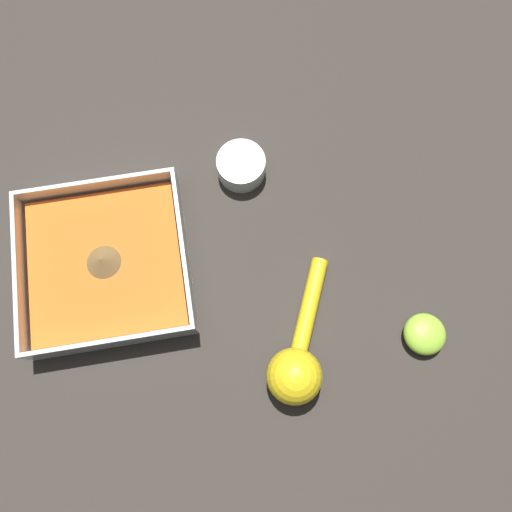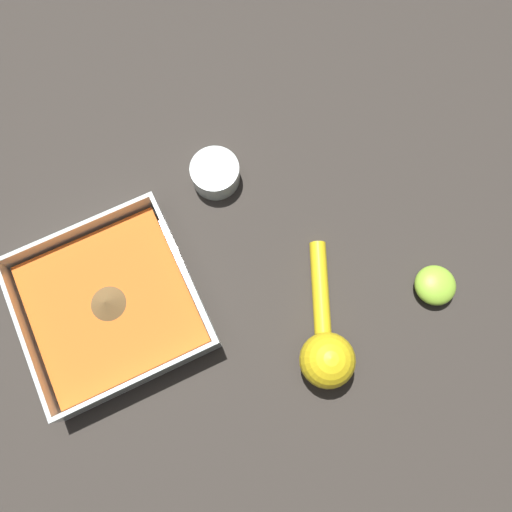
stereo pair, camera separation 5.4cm
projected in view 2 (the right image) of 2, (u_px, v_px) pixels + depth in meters
ground_plane at (114, 292)px, 0.74m from camera, size 4.00×4.00×0.00m
square_dish at (111, 305)px, 0.72m from camera, size 0.24×0.24×0.06m
spice_bowl at (215, 174)px, 0.78m from camera, size 0.08×0.08×0.04m
lemon_squeezer at (326, 349)px, 0.69m from camera, size 0.20×0.12×0.08m
lemon_half at (435, 285)px, 0.73m from camera, size 0.06×0.06×0.03m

